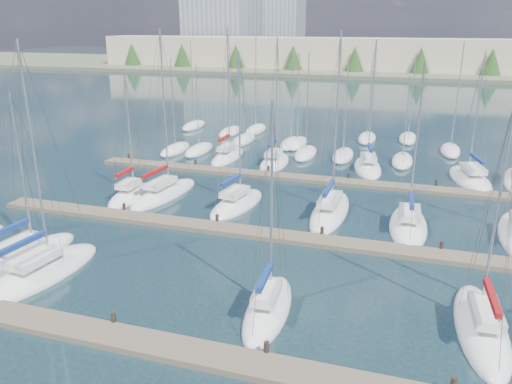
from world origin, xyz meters
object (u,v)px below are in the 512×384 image
(sailboat_f, at_px, (481,327))
(sailboat_d, at_px, (268,309))
(sailboat_o, at_px, (274,163))
(sailboat_k, at_px, (330,211))
(sailboat_h, at_px, (131,195))
(sailboat_q, at_px, (470,179))
(sailboat_n, at_px, (228,156))
(sailboat_i, at_px, (164,194))
(sailboat_c, at_px, (41,272))
(sailboat_b, at_px, (26,257))
(sailboat_j, at_px, (237,204))
(sailboat_l, at_px, (408,225))
(sailboat_p, at_px, (368,167))

(sailboat_f, xyz_separation_m, sailboat_d, (-10.61, -1.56, 0.01))
(sailboat_o, xyz_separation_m, sailboat_k, (8.15, -12.68, -0.01))
(sailboat_h, xyz_separation_m, sailboat_q, (28.76, 14.10, -0.01))
(sailboat_n, distance_m, sailboat_f, 36.25)
(sailboat_i, bearing_deg, sailboat_h, -146.75)
(sailboat_c, relative_size, sailboat_q, 1.13)
(sailboat_h, distance_m, sailboat_b, 12.68)
(sailboat_c, bearing_deg, sailboat_j, 70.87)
(sailboat_d, bearing_deg, sailboat_h, 136.38)
(sailboat_i, distance_m, sailboat_k, 14.70)
(sailboat_b, height_order, sailboat_d, sailboat_d)
(sailboat_n, bearing_deg, sailboat_l, -37.52)
(sailboat_d, bearing_deg, sailboat_c, 177.27)
(sailboat_p, height_order, sailboat_k, sailboat_k)
(sailboat_c, height_order, sailboat_d, sailboat_c)
(sailboat_n, relative_size, sailboat_j, 1.13)
(sailboat_c, relative_size, sailboat_l, 1.13)
(sailboat_h, relative_size, sailboat_j, 0.86)
(sailboat_l, bearing_deg, sailboat_n, 141.33)
(sailboat_i, bearing_deg, sailboat_o, 70.06)
(sailboat_q, bearing_deg, sailboat_f, -105.36)
(sailboat_b, distance_m, sailboat_q, 39.40)
(sailboat_j, bearing_deg, sailboat_h, -167.07)
(sailboat_n, relative_size, sailboat_o, 1.07)
(sailboat_b, relative_size, sailboat_l, 0.89)
(sailboat_q, bearing_deg, sailboat_n, 166.00)
(sailboat_p, height_order, sailboat_i, sailboat_i)
(sailboat_p, xyz_separation_m, sailboat_f, (8.23, -27.58, -0.00))
(sailboat_d, relative_size, sailboat_k, 0.80)
(sailboat_p, xyz_separation_m, sailboat_q, (9.87, -1.17, -0.01))
(sailboat_f, distance_m, sailboat_l, 13.12)
(sailboat_n, bearing_deg, sailboat_c, -93.18)
(sailboat_d, bearing_deg, sailboat_q, 62.76)
(sailboat_n, height_order, sailboat_q, sailboat_n)
(sailboat_l, height_order, sailboat_q, sailboat_q)
(sailboat_o, relative_size, sailboat_q, 1.08)
(sailboat_p, xyz_separation_m, sailboat_k, (-1.63, -13.86, -0.00))
(sailboat_h, distance_m, sailboat_j, 9.58)
(sailboat_n, relative_size, sailboat_b, 1.30)
(sailboat_o, height_order, sailboat_b, sailboat_o)
(sailboat_n, bearing_deg, sailboat_h, -103.50)
(sailboat_n, bearing_deg, sailboat_j, -67.53)
(sailboat_b, relative_size, sailboat_d, 0.96)
(sailboat_p, relative_size, sailboat_c, 0.95)
(sailboat_c, distance_m, sailboat_l, 25.51)
(sailboat_k, bearing_deg, sailboat_h, -174.47)
(sailboat_h, height_order, sailboat_b, sailboat_b)
(sailboat_i, bearing_deg, sailboat_k, 7.68)
(sailboat_k, bearing_deg, sailboat_o, 123.58)
(sailboat_h, relative_size, sailboat_b, 0.99)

